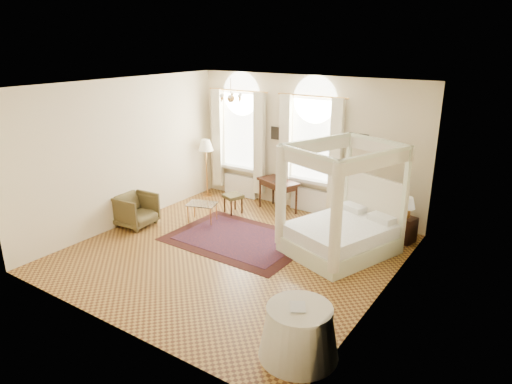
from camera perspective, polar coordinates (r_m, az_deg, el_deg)
ground at (r=9.29m, az=-2.84°, el=-7.53°), size 6.00×6.00×0.00m
room_walls at (r=8.60m, az=-3.04°, el=4.39°), size 6.00×6.00×6.00m
window_left at (r=12.06m, az=-2.07°, el=6.15°), size 1.62×0.27×3.29m
window_right at (r=10.99m, az=6.87°, el=4.79°), size 1.62×0.27×3.29m
chandelier at (r=9.91m, az=-3.16°, el=11.73°), size 0.51×0.45×0.50m
wall_pictures at (r=11.04m, az=6.66°, el=7.00°), size 2.54×0.03×0.39m
canopy_bed at (r=9.24m, az=10.46°, el=-4.56°), size 2.23×2.46×2.21m
nightstand at (r=10.14m, az=18.15°, el=-4.47°), size 0.46×0.43×0.55m
nightstand_lamp at (r=9.95m, az=18.48°, el=-1.44°), size 0.30×0.30×0.44m
writing_desk at (r=11.25m, az=2.76°, el=0.91°), size 1.18×0.88×0.79m
laptop at (r=11.05m, az=2.96°, el=1.26°), size 0.34×0.24×0.03m
stool at (r=11.19m, az=-2.88°, el=-0.70°), size 0.53×0.53×0.47m
armchair at (r=10.78m, az=-14.83°, el=-2.19°), size 0.88×0.86×0.75m
coffee_table at (r=10.70m, az=-6.75°, el=-1.66°), size 0.77×0.64×0.45m
floor_lamp at (r=12.25m, az=-6.29°, el=5.48°), size 0.40×0.40×1.56m
oriental_rug at (r=9.86m, az=-2.18°, el=-5.88°), size 2.97×2.16×0.01m
side_table at (r=6.41m, az=5.39°, el=-17.02°), size 1.09×1.09×0.74m
book at (r=6.17m, az=4.29°, el=-14.14°), size 0.31×0.33×0.03m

